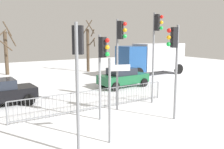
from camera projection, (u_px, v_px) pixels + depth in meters
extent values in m
plane|color=white|center=(129.00, 128.00, 10.43)|extent=(60.00, 60.00, 0.00)
cylinder|color=slate|center=(77.00, 91.00, 7.77)|extent=(0.11, 0.11, 4.28)
cube|color=black|center=(78.00, 40.00, 7.68)|extent=(0.39, 0.37, 0.90)
sphere|color=red|center=(80.00, 30.00, 7.88)|extent=(0.20, 0.20, 0.20)
sphere|color=orange|center=(80.00, 40.00, 7.93)|extent=(0.20, 0.20, 0.20)
sphere|color=green|center=(80.00, 49.00, 7.97)|extent=(0.20, 0.20, 0.20)
cylinder|color=slate|center=(117.00, 66.00, 12.63)|extent=(0.11, 0.11, 4.69)
cube|color=black|center=(120.00, 30.00, 12.28)|extent=(0.39, 0.36, 0.90)
sphere|color=red|center=(125.00, 24.00, 12.12)|extent=(0.20, 0.20, 0.20)
sphere|color=orange|center=(125.00, 30.00, 12.17)|extent=(0.20, 0.20, 0.20)
sphere|color=green|center=(125.00, 36.00, 12.22)|extent=(0.20, 0.20, 0.20)
cylinder|color=slate|center=(176.00, 73.00, 11.20)|extent=(0.11, 0.11, 4.34)
cube|color=black|center=(174.00, 37.00, 10.91)|extent=(0.32, 0.38, 0.90)
sphere|color=red|center=(169.00, 31.00, 10.82)|extent=(0.20, 0.20, 0.20)
sphere|color=orange|center=(169.00, 37.00, 10.87)|extent=(0.20, 0.20, 0.20)
sphere|color=green|center=(169.00, 44.00, 10.92)|extent=(0.20, 0.20, 0.20)
cylinder|color=slate|center=(100.00, 78.00, 11.17)|extent=(0.11, 0.11, 3.91)
cube|color=black|center=(103.00, 47.00, 10.87)|extent=(0.38, 0.34, 0.90)
sphere|color=red|center=(107.00, 40.00, 10.69)|extent=(0.20, 0.20, 0.20)
sphere|color=orange|center=(107.00, 47.00, 10.73)|extent=(0.20, 0.20, 0.20)
sphere|color=green|center=(107.00, 54.00, 10.78)|extent=(0.20, 0.20, 0.20)
cylinder|color=slate|center=(153.00, 59.00, 13.98)|extent=(0.11, 0.11, 5.14)
cube|color=black|center=(157.00, 23.00, 13.59)|extent=(0.39, 0.36, 0.90)
sphere|color=red|center=(162.00, 17.00, 13.43)|extent=(0.20, 0.20, 0.20)
sphere|color=orange|center=(161.00, 22.00, 13.48)|extent=(0.20, 0.20, 0.20)
sphere|color=green|center=(161.00, 28.00, 13.53)|extent=(0.20, 0.20, 0.20)
cylinder|color=slate|center=(110.00, 101.00, 8.76)|extent=(0.09, 0.09, 3.10)
cube|color=white|center=(121.00, 68.00, 8.66)|extent=(0.67, 0.25, 0.22)
cube|color=slate|center=(96.00, 90.00, 12.90)|extent=(8.82, 0.32, 0.04)
cube|color=slate|center=(96.00, 107.00, 13.04)|extent=(8.82, 0.32, 0.04)
cylinder|color=slate|center=(9.00, 113.00, 10.68)|extent=(0.02, 0.02, 1.05)
cylinder|color=slate|center=(13.00, 113.00, 10.78)|extent=(0.02, 0.02, 1.05)
cylinder|color=slate|center=(17.00, 112.00, 10.87)|extent=(0.02, 0.02, 1.05)
cylinder|color=slate|center=(22.00, 111.00, 10.97)|extent=(0.02, 0.02, 1.05)
cylinder|color=slate|center=(26.00, 111.00, 11.06)|extent=(0.02, 0.02, 1.05)
cylinder|color=slate|center=(30.00, 110.00, 11.16)|extent=(0.02, 0.02, 1.05)
cylinder|color=slate|center=(34.00, 110.00, 11.25)|extent=(0.02, 0.02, 1.05)
cylinder|color=slate|center=(38.00, 109.00, 11.35)|extent=(0.02, 0.02, 1.05)
cylinder|color=slate|center=(42.00, 108.00, 11.45)|extent=(0.02, 0.02, 1.05)
cylinder|color=slate|center=(46.00, 108.00, 11.54)|extent=(0.02, 0.02, 1.05)
cylinder|color=slate|center=(49.00, 107.00, 11.64)|extent=(0.02, 0.02, 1.05)
cylinder|color=slate|center=(53.00, 106.00, 11.73)|extent=(0.02, 0.02, 1.05)
cylinder|color=slate|center=(57.00, 106.00, 11.83)|extent=(0.02, 0.02, 1.05)
cylinder|color=slate|center=(60.00, 105.00, 11.92)|extent=(0.02, 0.02, 1.05)
cylinder|color=slate|center=(64.00, 105.00, 12.02)|extent=(0.02, 0.02, 1.05)
cylinder|color=slate|center=(67.00, 104.00, 12.12)|extent=(0.02, 0.02, 1.05)
cylinder|color=slate|center=(71.00, 104.00, 12.21)|extent=(0.02, 0.02, 1.05)
cylinder|color=slate|center=(74.00, 103.00, 12.31)|extent=(0.02, 0.02, 1.05)
cylinder|color=slate|center=(77.00, 103.00, 12.40)|extent=(0.02, 0.02, 1.05)
cylinder|color=slate|center=(80.00, 102.00, 12.50)|extent=(0.02, 0.02, 1.05)
cylinder|color=slate|center=(84.00, 102.00, 12.60)|extent=(0.02, 0.02, 1.05)
cylinder|color=slate|center=(87.00, 101.00, 12.69)|extent=(0.02, 0.02, 1.05)
cylinder|color=slate|center=(90.00, 101.00, 12.79)|extent=(0.02, 0.02, 1.05)
cylinder|color=slate|center=(93.00, 100.00, 12.88)|extent=(0.02, 0.02, 1.05)
cylinder|color=slate|center=(96.00, 100.00, 12.98)|extent=(0.02, 0.02, 1.05)
cylinder|color=slate|center=(99.00, 99.00, 13.07)|extent=(0.02, 0.02, 1.05)
cylinder|color=slate|center=(102.00, 99.00, 13.17)|extent=(0.02, 0.02, 1.05)
cylinder|color=slate|center=(105.00, 98.00, 13.27)|extent=(0.02, 0.02, 1.05)
cylinder|color=slate|center=(108.00, 98.00, 13.36)|extent=(0.02, 0.02, 1.05)
cylinder|color=slate|center=(110.00, 97.00, 13.46)|extent=(0.02, 0.02, 1.05)
cylinder|color=slate|center=(113.00, 97.00, 13.55)|extent=(0.02, 0.02, 1.05)
cylinder|color=slate|center=(116.00, 97.00, 13.65)|extent=(0.02, 0.02, 1.05)
cylinder|color=slate|center=(119.00, 96.00, 13.75)|extent=(0.02, 0.02, 1.05)
cylinder|color=slate|center=(121.00, 96.00, 13.84)|extent=(0.02, 0.02, 1.05)
cylinder|color=slate|center=(124.00, 95.00, 13.94)|extent=(0.02, 0.02, 1.05)
cylinder|color=slate|center=(126.00, 95.00, 14.03)|extent=(0.02, 0.02, 1.05)
cylinder|color=slate|center=(129.00, 95.00, 14.13)|extent=(0.02, 0.02, 1.05)
cylinder|color=slate|center=(131.00, 94.00, 14.22)|extent=(0.02, 0.02, 1.05)
cylinder|color=slate|center=(134.00, 94.00, 14.32)|extent=(0.02, 0.02, 1.05)
cylinder|color=slate|center=(136.00, 93.00, 14.42)|extent=(0.02, 0.02, 1.05)
cylinder|color=slate|center=(139.00, 93.00, 14.51)|extent=(0.02, 0.02, 1.05)
cylinder|color=slate|center=(141.00, 93.00, 14.61)|extent=(0.02, 0.02, 1.05)
cylinder|color=slate|center=(143.00, 92.00, 14.70)|extent=(0.02, 0.02, 1.05)
cylinder|color=slate|center=(146.00, 92.00, 14.80)|extent=(0.02, 0.02, 1.05)
cylinder|color=slate|center=(148.00, 91.00, 14.89)|extent=(0.02, 0.02, 1.05)
cylinder|color=slate|center=(150.00, 91.00, 14.99)|extent=(0.02, 0.02, 1.05)
cylinder|color=slate|center=(153.00, 91.00, 15.09)|extent=(0.02, 0.02, 1.05)
cylinder|color=slate|center=(155.00, 90.00, 15.18)|extent=(0.02, 0.02, 1.05)
cylinder|color=slate|center=(157.00, 90.00, 15.28)|extent=(0.02, 0.02, 1.05)
cylinder|color=slate|center=(7.00, 114.00, 10.63)|extent=(0.06, 0.06, 1.05)
cylinder|color=slate|center=(158.00, 90.00, 15.33)|extent=(0.06, 0.06, 1.05)
cube|color=black|center=(0.00, 94.00, 13.66)|extent=(3.89, 1.92, 0.65)
cylinder|color=black|center=(21.00, 94.00, 15.15)|extent=(0.65, 0.26, 0.64)
cylinder|color=black|center=(29.00, 100.00, 13.76)|extent=(0.65, 0.26, 0.64)
cube|color=#195933|center=(123.00, 79.00, 18.71)|extent=(3.92, 2.00, 0.65)
cube|color=#1E232D|center=(122.00, 72.00, 18.54)|extent=(2.01, 1.65, 0.55)
cylinder|color=black|center=(130.00, 79.00, 20.22)|extent=(0.66, 0.27, 0.64)
cylinder|color=black|center=(144.00, 82.00, 18.85)|extent=(0.66, 0.27, 0.64)
cylinder|color=black|center=(102.00, 83.00, 18.68)|extent=(0.66, 0.27, 0.64)
cylinder|color=black|center=(115.00, 87.00, 17.31)|extent=(0.66, 0.27, 0.64)
cube|color=silver|center=(159.00, 56.00, 25.04)|extent=(5.07, 2.55, 2.60)
cube|color=navy|center=(131.00, 59.00, 23.17)|extent=(2.07, 2.36, 2.40)
cylinder|color=black|center=(138.00, 73.00, 22.35)|extent=(1.01, 0.33, 1.00)
cylinder|color=black|center=(123.00, 70.00, 24.35)|extent=(1.01, 0.33, 1.00)
cylinder|color=black|center=(179.00, 69.00, 25.14)|extent=(1.01, 0.33, 1.00)
cylinder|color=black|center=(162.00, 67.00, 27.14)|extent=(1.01, 0.33, 1.00)
cylinder|color=#473828|center=(6.00, 53.00, 24.41)|extent=(0.35, 0.35, 4.27)
cylinder|color=#473828|center=(12.00, 39.00, 24.13)|extent=(0.96, 1.28, 1.44)
cylinder|color=#473828|center=(4.00, 44.00, 23.57)|extent=(1.47, 0.60, 1.40)
cylinder|color=#473828|center=(7.00, 29.00, 23.83)|extent=(0.89, 0.58, 1.44)
cylinder|color=#473828|center=(0.00, 35.00, 24.48)|extent=(1.44, 0.94, 1.20)
cylinder|color=#473828|center=(88.00, 51.00, 26.51)|extent=(0.31, 0.31, 4.58)
cylinder|color=#473828|center=(94.00, 43.00, 26.39)|extent=(0.81, 1.29, 0.90)
cylinder|color=#473828|center=(92.00, 41.00, 26.68)|extent=(0.20, 1.17, 0.82)
cylinder|color=#473828|center=(90.00, 27.00, 25.75)|extent=(1.09, 0.30, 1.38)
cylinder|color=#473828|center=(93.00, 33.00, 26.42)|extent=(0.30, 1.15, 0.78)
cylinder|color=#473828|center=(87.00, 27.00, 26.63)|extent=(1.08, 0.52, 1.63)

